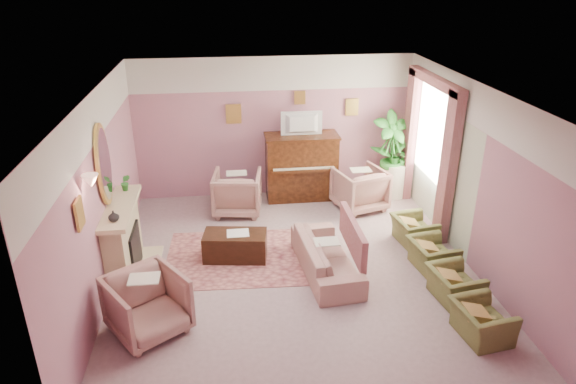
{
  "coord_description": "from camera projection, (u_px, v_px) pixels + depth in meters",
  "views": [
    {
      "loc": [
        -0.97,
        -6.81,
        4.36
      ],
      "look_at": [
        -0.06,
        0.4,
        1.14
      ],
      "focal_mm": 32.0,
      "sensor_mm": 36.0,
      "label": 1
    }
  ],
  "objects": [
    {
      "name": "mantel_shelf",
      "position": [
        120.0,
        208.0,
        7.49
      ],
      "size": [
        0.4,
        1.55,
        0.07
      ],
      "primitive_type": "cube",
      "color": "beige",
      "rests_on": "fireplace_surround"
    },
    {
      "name": "sofa",
      "position": [
        326.0,
        250.0,
        7.84
      ],
      "size": [
        0.61,
        1.83,
        0.74
      ],
      "primitive_type": "imported",
      "color": "tan",
      "rests_on": "floor"
    },
    {
      "name": "mantel_plant",
      "position": [
        125.0,
        182.0,
        7.92
      ],
      "size": [
        0.16,
        0.16,
        0.28
      ],
      "primitive_type": "imported",
      "color": "#267125",
      "rests_on": "mantel_shelf"
    },
    {
      "name": "table_paper",
      "position": [
        238.0,
        233.0,
        8.17
      ],
      "size": [
        0.35,
        0.28,
        0.01
      ],
      "primitive_type": "cube",
      "color": "white",
      "rests_on": "coffee_table"
    },
    {
      "name": "stripe_panel",
      "position": [
        437.0,
        167.0,
        9.12
      ],
      "size": [
        0.01,
        3.0,
        2.15
      ],
      "primitive_type": "cube",
      "color": "beige",
      "rests_on": "wall_right"
    },
    {
      "name": "side_plant_big",
      "position": [
        396.0,
        156.0,
        10.28
      ],
      "size": [
        0.3,
        0.3,
        0.34
      ],
      "primitive_type": "imported",
      "color": "#267125",
      "rests_on": "side_table"
    },
    {
      "name": "fireplace_surround",
      "position": [
        123.0,
        242.0,
        7.72
      ],
      "size": [
        0.3,
        1.4,
        1.1
      ],
      "primitive_type": "cube",
      "color": "beige",
      "rests_on": "floor"
    },
    {
      "name": "ceiling",
      "position": [
        296.0,
        92.0,
        6.93
      ],
      "size": [
        5.5,
        6.0,
        0.01
      ],
      "primitive_type": "cube",
      "color": "white",
      "rests_on": "wall_back"
    },
    {
      "name": "piano_keys",
      "position": [
        304.0,
        169.0,
        9.92
      ],
      "size": [
        1.2,
        0.08,
        0.02
      ],
      "primitive_type": "cube",
      "color": "beige",
      "rests_on": "piano"
    },
    {
      "name": "mirror_glass",
      "position": [
        105.0,
        164.0,
        7.2
      ],
      "size": [
        0.01,
        0.6,
        1.06
      ],
      "primitive_type": "ellipsoid",
      "color": "silver",
      "rests_on": "wall_left"
    },
    {
      "name": "floral_armchair_right",
      "position": [
        360.0,
        187.0,
        9.88
      ],
      "size": [
        0.87,
        0.87,
        0.91
      ],
      "primitive_type": "imported",
      "color": "tan",
      "rests_on": "floor"
    },
    {
      "name": "olive_chair_a",
      "position": [
        482.0,
        316.0,
        6.47
      ],
      "size": [
        0.5,
        0.72,
        0.62
      ],
      "primitive_type": "imported",
      "color": "brown",
      "rests_on": "floor"
    },
    {
      "name": "floral_armchair_left",
      "position": [
        237.0,
        190.0,
        9.72
      ],
      "size": [
        0.87,
        0.87,
        0.91
      ],
      "primitive_type": "imported",
      "color": "tan",
      "rests_on": "floor"
    },
    {
      "name": "palm_plant",
      "position": [
        391.0,
        147.0,
        10.19
      ],
      "size": [
        0.76,
        0.76,
        1.44
      ],
      "primitive_type": "imported",
      "color": "#267125",
      "rests_on": "palm_pot"
    },
    {
      "name": "olive_chair_b",
      "position": [
        455.0,
        280.0,
        7.21
      ],
      "size": [
        0.5,
        0.72,
        0.62
      ],
      "primitive_type": "imported",
      "color": "brown",
      "rests_on": "floor"
    },
    {
      "name": "hearth",
      "position": [
        141.0,
        271.0,
        7.96
      ],
      "size": [
        0.55,
        1.5,
        0.02
      ],
      "primitive_type": "cube",
      "color": "beige",
      "rests_on": "floor"
    },
    {
      "name": "side_plant_small",
      "position": [
        403.0,
        158.0,
        10.22
      ],
      "size": [
        0.16,
        0.16,
        0.28
      ],
      "primitive_type": "imported",
      "color": "#267125",
      "rests_on": "side_table"
    },
    {
      "name": "piano_keyshelf",
      "position": [
        304.0,
        171.0,
        9.94
      ],
      "size": [
        1.3,
        0.12,
        0.06
      ],
      "primitive_type": "cube",
      "color": "#3A1C0C",
      "rests_on": "piano"
    },
    {
      "name": "wall_left",
      "position": [
        101.0,
        196.0,
        7.18
      ],
      "size": [
        0.02,
        6.0,
        2.8
      ],
      "primitive_type": "cube",
      "color": "gray",
      "rests_on": "floor"
    },
    {
      "name": "wall_right",
      "position": [
        474.0,
        178.0,
        7.81
      ],
      "size": [
        0.02,
        6.0,
        2.8
      ],
      "primitive_type": "cube",
      "color": "gray",
      "rests_on": "floor"
    },
    {
      "name": "fireplace_inset",
      "position": [
        131.0,
        250.0,
        7.79
      ],
      "size": [
        0.18,
        0.72,
        0.68
      ],
      "primitive_type": "cube",
      "color": "black",
      "rests_on": "floor"
    },
    {
      "name": "pelmet",
      "position": [
        435.0,
        81.0,
        8.73
      ],
      "size": [
        0.16,
        2.2,
        0.16
      ],
      "primitive_type": "cube",
      "color": "#874B50",
      "rests_on": "wall_right"
    },
    {
      "name": "window_blind",
      "position": [
        434.0,
        129.0,
        9.09
      ],
      "size": [
        0.03,
        1.4,
        1.8
      ],
      "primitive_type": "cube",
      "color": "#EFE8C6",
      "rests_on": "wall_right"
    },
    {
      "name": "palm_pot",
      "position": [
        387.0,
        188.0,
        10.55
      ],
      "size": [
        0.34,
        0.34,
        0.34
      ],
      "primitive_type": "cylinder",
      "color": "brown",
      "rests_on": "floor"
    },
    {
      "name": "curtain_right",
      "position": [
        410.0,
        136.0,
        10.08
      ],
      "size": [
        0.16,
        0.34,
        2.6
      ],
      "primitive_type": "cube",
      "color": "#874B50",
      "rests_on": "floor"
    },
    {
      "name": "mirror_frame",
      "position": [
        103.0,
        165.0,
        7.2
      ],
      "size": [
        0.04,
        0.72,
        1.2
      ],
      "primitive_type": "ellipsoid",
      "color": "#E1BC51",
      "rests_on": "wall_left"
    },
    {
      "name": "piano_top",
      "position": [
        302.0,
        136.0,
        10.02
      ],
      "size": [
        1.45,
        0.65,
        0.04
      ],
      "primitive_type": "cube",
      "color": "#3A1C0C",
      "rests_on": "piano"
    },
    {
      "name": "print_left_wall",
      "position": [
        79.0,
        213.0,
        5.96
      ],
      "size": [
        0.03,
        0.28,
        0.36
      ],
      "primitive_type": "cube",
      "color": "#E1BC51",
      "rests_on": "wall_left"
    },
    {
      "name": "curtain_left",
      "position": [
        448.0,
        169.0,
        8.41
      ],
      "size": [
        0.16,
        0.34,
        2.6
      ],
      "primitive_type": "cube",
      "color": "#874B50",
      "rests_on": "floor"
    },
    {
      "name": "wall_back",
      "position": [
        274.0,
        128.0,
        10.21
      ],
      "size": [
        5.5,
        0.02,
        2.8
      ],
      "primitive_type": "cube",
      "color": "gray",
      "rests_on": "floor"
    },
    {
      "name": "coffee_table",
      "position": [
        235.0,
        246.0,
        8.26
      ],
      "size": [
        1.06,
        0.64,
        0.45
      ],
      "primitive_type": "cube",
      "rotation": [
        0.0,
        0.0,
        -0.15
      ],
      "color": "black",
      "rests_on": "floor"
    },
    {
      "name": "wall_front",
      "position": [
        340.0,
        313.0,
        4.77
      ],
      "size": [
        5.5,
        0.02,
        2.8
      ],
      "primitive_type": "cube",
      "color": "gray",
      "rests_on": "floor"
    },
    {
      "name": "mantel_vase",
      "position": [
        114.0,
        216.0,
        7.0
      ],
      "size": [
        0.16,
        0.16,
        0.16
      ],
      "primitive_type": "imported",
      "color": "silver",
      "rests_on": "mantel_shelf"
    },
    {
      "name": "picture_rail_band",
      "position": [
        274.0,
        73.0,
        9.77
      ],
      "size": [
        5.5,
        0.01,
        0.65
      ],
      "primitive_type": "cube",
      "color": "silver",
      "rests_on": "wall_back"
    },
    {
      "name": "floor",
      "position": [
        295.0,
        268.0,
        8.06
      ],
      "size": [
        5.5,
        6.0,
        0.01
      ],
      "primitive_type": "cube",
      "color": "gray",
      "rests_on": "ground"
    },
    {
      "name": "fire_ember",
      "position": [
        135.0,
        260.0,
        7.87
      ],
      "size": [
        0.06,
        0.54,
        0.1
      ],
      "primitive_type": "cube",
      "color": "#FF2003",
      "rests_on": "floor"
    },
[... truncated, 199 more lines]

